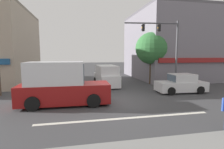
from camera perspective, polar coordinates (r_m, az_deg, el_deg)
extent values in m
plane|color=#3D3D3F|center=(12.35, 0.40, -8.47)|extent=(120.00, 120.00, 0.00)
cube|color=silver|center=(9.12, 5.11, -13.99)|extent=(9.00, 0.24, 0.01)
cube|color=slate|center=(26.63, 21.09, 8.40)|extent=(12.77, 11.77, 8.55)
cube|color=maroon|center=(21.80, 29.41, 4.11)|extent=(12.13, 0.24, 0.50)
cube|color=#57545B|center=(27.17, 21.49, 17.76)|extent=(12.77, 11.77, 0.30)
cylinder|color=#4C3823|center=(19.54, 12.56, 0.77)|extent=(0.32, 0.32, 2.59)
sphere|color=#337038|center=(19.46, 12.75, 8.35)|extent=(3.43, 3.43, 3.43)
cylinder|color=#47474C|center=(17.03, 20.30, 5.80)|extent=(0.18, 0.18, 6.20)
cylinder|color=#47474C|center=(16.40, 12.77, 16.03)|extent=(4.78, 0.71, 0.12)
cube|color=black|center=(16.56, 15.19, 14.47)|extent=(0.23, 0.26, 0.60)
sphere|color=black|center=(16.55, 14.80, 15.12)|extent=(0.12, 0.12, 0.12)
sphere|color=orange|center=(16.52, 14.78, 14.50)|extent=(0.12, 0.12, 0.12)
sphere|color=black|center=(16.50, 14.76, 13.88)|extent=(0.12, 0.12, 0.12)
cube|color=black|center=(16.15, 10.20, 14.80)|extent=(0.23, 0.26, 0.60)
sphere|color=black|center=(16.14, 9.79, 15.46)|extent=(0.12, 0.12, 0.12)
sphere|color=orange|center=(16.12, 9.78, 14.83)|extent=(0.12, 0.12, 0.12)
sphere|color=black|center=(16.09, 9.76, 14.19)|extent=(0.12, 0.12, 0.12)
cube|color=maroon|center=(11.61, -15.05, -5.86)|extent=(5.63, 2.08, 1.20)
cube|color=silver|center=(11.46, -17.98, 0.47)|extent=(3.43, 1.95, 1.40)
cube|color=#475666|center=(11.37, -9.36, 0.66)|extent=(0.08, 1.75, 1.19)
cylinder|color=black|center=(12.65, -6.76, -6.20)|extent=(0.84, 0.25, 0.84)
cylinder|color=black|center=(10.71, -5.99, -8.53)|extent=(0.84, 0.25, 0.84)
cylinder|color=black|center=(12.89, -22.44, -6.41)|extent=(0.84, 0.25, 0.84)
cylinder|color=black|center=(11.00, -24.55, -8.69)|extent=(0.84, 0.25, 0.84)
cube|color=silver|center=(17.96, -1.92, -1.60)|extent=(2.05, 4.68, 1.10)
cube|color=silver|center=(17.55, -1.72, 1.50)|extent=(1.94, 3.28, 0.90)
cube|color=#475666|center=(19.13, -2.77, 1.91)|extent=(1.66, 0.14, 0.76)
cylinder|color=black|center=(19.22, -5.51, -2.00)|extent=(0.23, 0.73, 0.72)
cylinder|color=black|center=(19.58, -0.17, -1.81)|extent=(0.23, 0.73, 0.72)
cylinder|color=black|center=(16.44, -4.00, -3.43)|extent=(0.23, 0.73, 0.72)
cylinder|color=black|center=(16.86, 2.18, -3.17)|extent=(0.23, 0.73, 0.72)
cube|color=silver|center=(15.92, 21.50, -3.54)|extent=(4.17, 1.88, 0.80)
cube|color=silver|center=(15.87, 21.92, -0.96)|extent=(1.97, 1.64, 0.64)
cube|color=#475666|center=(15.39, 18.82, -1.05)|extent=(0.12, 1.44, 0.54)
cylinder|color=black|center=(14.62, 18.84, -5.18)|extent=(0.65, 0.21, 0.64)
cylinder|color=black|center=(16.11, 16.02, -4.02)|extent=(0.65, 0.21, 0.64)
cylinder|color=black|center=(15.95, 26.97, -4.58)|extent=(0.65, 0.21, 0.64)
cylinder|color=black|center=(17.33, 23.67, -3.58)|extent=(0.65, 0.21, 0.64)
cylinder|color=#2D4CA5|center=(8.60, 32.49, -8.26)|extent=(0.09, 0.09, 0.56)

